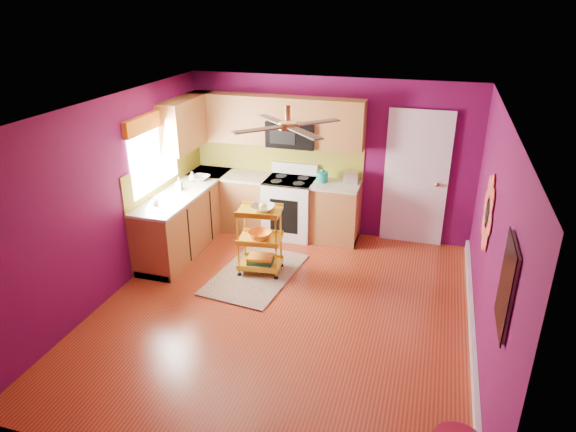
% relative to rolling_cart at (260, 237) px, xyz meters
% --- Properties ---
extents(ground, '(5.00, 5.00, 0.00)m').
position_rel_rolling_cart_xyz_m(ground, '(0.59, -0.85, -0.54)').
color(ground, maroon).
rests_on(ground, ground).
extents(room_envelope, '(4.54, 5.04, 2.52)m').
position_rel_rolling_cart_xyz_m(room_envelope, '(0.61, -0.85, 1.09)').
color(room_envelope, '#5C0A41').
rests_on(room_envelope, ground).
extents(lower_cabinets, '(2.81, 2.31, 0.94)m').
position_rel_rolling_cart_xyz_m(lower_cabinets, '(-0.76, 0.97, -0.11)').
color(lower_cabinets, brown).
rests_on(lower_cabinets, ground).
extents(electric_range, '(0.76, 0.66, 1.13)m').
position_rel_rolling_cart_xyz_m(electric_range, '(0.04, 1.32, -0.06)').
color(electric_range, white).
rests_on(electric_range, ground).
extents(upper_cabinetry, '(2.80, 2.30, 1.26)m').
position_rel_rolling_cart_xyz_m(upper_cabinetry, '(-0.66, 1.32, 1.26)').
color(upper_cabinetry, brown).
rests_on(upper_cabinetry, ground).
extents(left_window, '(0.08, 1.35, 1.08)m').
position_rel_rolling_cart_xyz_m(left_window, '(-1.63, 0.20, 1.19)').
color(left_window, white).
rests_on(left_window, ground).
extents(panel_door, '(0.95, 0.11, 2.15)m').
position_rel_rolling_cart_xyz_m(panel_door, '(1.94, 1.62, 0.48)').
color(panel_door, white).
rests_on(panel_door, ground).
extents(right_wall_art, '(0.04, 2.74, 1.04)m').
position_rel_rolling_cart_xyz_m(right_wall_art, '(2.81, -1.19, 0.90)').
color(right_wall_art, black).
rests_on(right_wall_art, ground).
extents(ceiling_fan, '(1.01, 1.01, 0.26)m').
position_rel_rolling_cart_xyz_m(ceiling_fan, '(0.59, -0.65, 1.75)').
color(ceiling_fan, '#BF8C3F').
rests_on(ceiling_fan, ground).
extents(shag_rug, '(1.16, 1.71, 0.02)m').
position_rel_rolling_cart_xyz_m(shag_rug, '(-0.05, -0.10, -0.53)').
color(shag_rug, '#321910').
rests_on(shag_rug, ground).
extents(rolling_cart, '(0.63, 0.49, 1.06)m').
position_rel_rolling_cart_xyz_m(rolling_cart, '(0.00, 0.00, 0.00)').
color(rolling_cart, gold).
rests_on(rolling_cart, ground).
extents(teal_kettle, '(0.18, 0.18, 0.21)m').
position_rel_rolling_cart_xyz_m(teal_kettle, '(0.54, 1.37, 0.48)').
color(teal_kettle, '#128D7E').
rests_on(teal_kettle, lower_cabinets).
extents(toaster, '(0.22, 0.15, 0.18)m').
position_rel_rolling_cart_xyz_m(toaster, '(0.99, 1.43, 0.49)').
color(toaster, beige).
rests_on(toaster, lower_cabinets).
extents(soap_bottle_a, '(0.09, 0.09, 0.20)m').
position_rel_rolling_cart_xyz_m(soap_bottle_a, '(-1.41, 0.41, 0.50)').
color(soap_bottle_a, '#EA3F72').
rests_on(soap_bottle_a, lower_cabinets).
extents(soap_bottle_b, '(0.12, 0.12, 0.16)m').
position_rel_rolling_cart_xyz_m(soap_bottle_b, '(-1.40, 0.83, 0.47)').
color(soap_bottle_b, white).
rests_on(soap_bottle_b, lower_cabinets).
extents(counter_dish, '(0.27, 0.27, 0.07)m').
position_rel_rolling_cart_xyz_m(counter_dish, '(-1.30, 0.91, 0.43)').
color(counter_dish, white).
rests_on(counter_dish, lower_cabinets).
extents(counter_cup, '(0.11, 0.11, 0.09)m').
position_rel_rolling_cart_xyz_m(counter_cup, '(-1.45, -0.23, 0.44)').
color(counter_cup, white).
rests_on(counter_cup, lower_cabinets).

